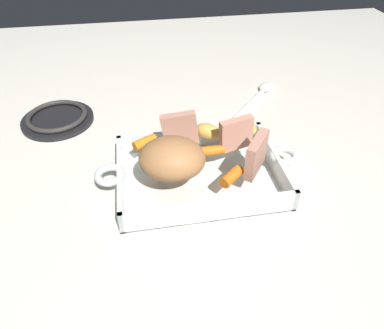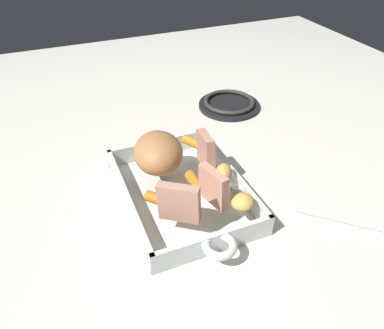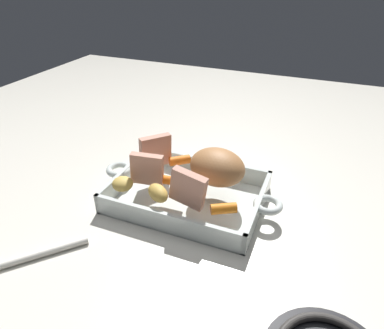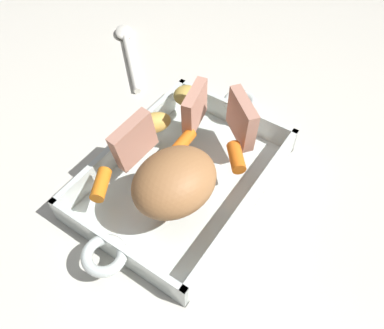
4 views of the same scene
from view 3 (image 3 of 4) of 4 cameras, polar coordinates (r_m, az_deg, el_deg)
name	(u,v)px [view 3 (image 3 of 4)]	position (r m, az deg, el deg)	size (l,w,h in m)	color
ground_plane	(188,200)	(0.80, -0.70, -5.96)	(2.16, 2.16, 0.00)	silver
roasting_dish	(188,194)	(0.79, -0.71, -5.02)	(0.43, 0.24, 0.05)	silver
pork_roast	(217,167)	(0.76, 4.25, -0.41)	(0.13, 0.10, 0.08)	#A87042
roast_slice_thin	(147,169)	(0.76, -7.55, -0.77)	(0.02, 0.07, 0.07)	tan
roast_slice_thick	(155,151)	(0.83, -6.14, 2.27)	(0.02, 0.08, 0.08)	tan
roast_slice_outer	(188,188)	(0.69, -0.67, -4.03)	(0.02, 0.07, 0.07)	tan
baby_carrot_northeast	(180,160)	(0.84, -2.08, 0.69)	(0.02, 0.02, 0.05)	orange
baby_carrot_long	(173,181)	(0.76, -3.26, -2.74)	(0.02, 0.02, 0.05)	orange
baby_carrot_center_right	(224,209)	(0.68, 5.32, -7.36)	(0.02, 0.02, 0.05)	orange
potato_halved	(158,193)	(0.72, -5.72, -4.77)	(0.06, 0.04, 0.03)	gold
potato_corner	(123,184)	(0.76, -11.55, -3.19)	(0.05, 0.05, 0.03)	gold
serving_spoon	(0,266)	(0.73, -29.52, -14.57)	(0.19, 0.20, 0.02)	white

